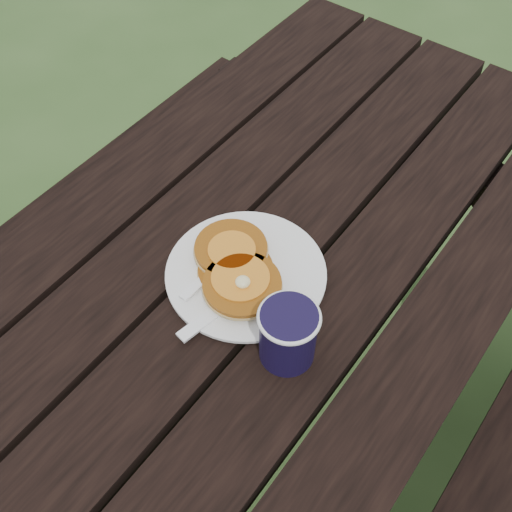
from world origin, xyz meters
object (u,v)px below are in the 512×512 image
Objects in this scene: coffee_cup at (288,333)px; picnic_table at (208,430)px; plate at (246,274)px; pancake_stack at (237,269)px.

picnic_table is at bearing -159.63° from coffee_cup.
plate is 0.02m from pancake_stack.
picnic_table is 0.41m from plate.
picnic_table is at bearing -91.87° from plate.
picnic_table is 0.42m from pancake_stack.
coffee_cup is (0.14, 0.05, 0.44)m from picnic_table.
plate is (0.00, 0.13, 0.39)m from picnic_table.
plate reaches higher than picnic_table.
plate is 1.41× the size of pancake_stack.
picnic_table is 0.46m from coffee_cup.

